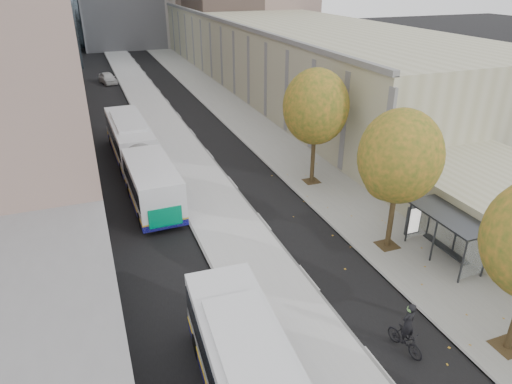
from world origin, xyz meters
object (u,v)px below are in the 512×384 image
cyclist (406,334)px  distant_car (108,78)px  bus_shelter (451,222)px  bus_far (138,155)px

cyclist → distant_car: (-6.97, 53.74, -0.13)m
cyclist → bus_shelter: bearing=28.0°
bus_far → cyclist: (7.31, -21.05, -0.78)m
bus_shelter → bus_far: bus_far is taller
distant_car → bus_far: bearing=-100.8°
bus_shelter → cyclist: size_ratio=1.92×
bus_far → distant_car: bearing=87.9°
cyclist → distant_car: cyclist is taller
bus_shelter → distant_car: 50.88m
cyclist → bus_far: bearing=99.9°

